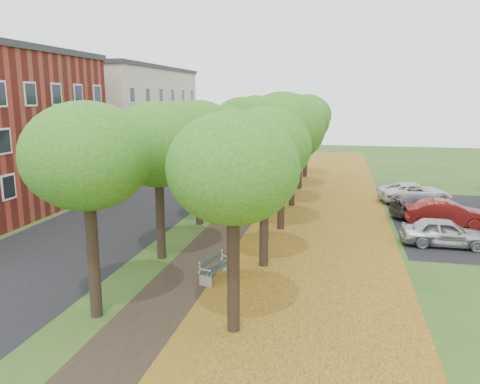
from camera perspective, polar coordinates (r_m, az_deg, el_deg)
The scene contains 13 objects.
ground at distance 16.38m, azimuth -10.03°, elevation -15.34°, with size 120.00×120.00×0.00m, color #2D4C19.
street_asphalt at distance 32.23m, azimuth -12.44°, elevation -1.90°, with size 8.00×70.00×0.01m, color black.
footpath at distance 29.96m, azimuth 0.75°, elevation -2.65°, with size 3.20×70.00×0.01m, color black.
leaf_verge at distance 29.42m, azimuth 10.36°, elevation -3.10°, with size 7.50×70.00×0.01m, color #AD8E20.
parking_lot at distance 31.36m, azimuth 26.16°, elevation -3.21°, with size 9.00×16.00×0.01m, color black.
tree_row_west at distance 29.62m, azimuth -3.43°, elevation 7.41°, with size 4.25×34.25×7.06m.
tree_row_east at distance 28.72m, azimuth 5.92°, elevation 7.24°, with size 4.25×34.25×7.06m.
building_cream at distance 51.76m, azimuth -14.09°, elevation 8.85°, with size 10.30×20.30×10.40m.
bench at distance 19.46m, azimuth -3.00°, elevation -9.17°, with size 1.06×2.02×0.92m.
car_silver at distance 25.56m, azimuth 23.68°, elevation -4.52°, with size 1.68×4.17×1.42m, color #A9A9AE.
car_red at distance 29.40m, azimuth 23.92°, elevation -2.42°, with size 1.60×4.59×1.51m, color maroon.
car_grey at distance 31.02m, azimuth 22.09°, elevation -1.70°, with size 1.96×4.81×1.40m, color #323136.
car_white at distance 35.20m, azimuth 20.52°, elevation -0.08°, with size 2.32×5.02×1.40m, color silver.
Camera 1 is at (5.70, -13.47, 7.37)m, focal length 35.00 mm.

